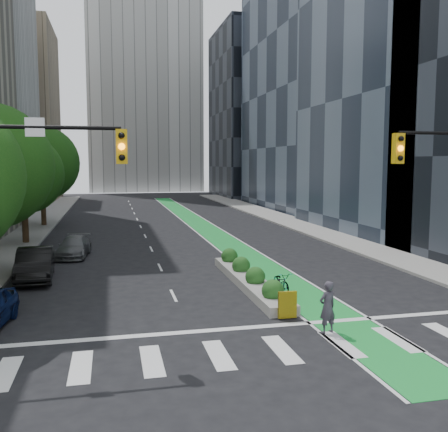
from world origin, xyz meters
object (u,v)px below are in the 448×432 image
bicycle (281,282)px  median_planter (249,278)px  parked_car_left_far (74,247)px  cyclist (327,307)px  parked_car_left_mid (35,264)px

bicycle → median_planter: bearing=122.9°
parked_car_left_far → bicycle: bearing=-42.9°
cyclist → parked_car_left_mid: (-10.78, 10.35, -0.12)m
cyclist → median_planter: bearing=-100.1°
parked_car_left_far → parked_car_left_mid: bearing=-98.2°
parked_car_left_mid → parked_car_left_far: size_ratio=1.13×
median_planter → bicycle: (1.07, -1.52, 0.09)m
bicycle → parked_car_left_mid: bearing=153.7°
median_planter → parked_car_left_far: size_ratio=2.43×
bicycle → parked_car_left_mid: size_ratio=0.37×
parked_car_left_far → cyclist: bearing=-54.6°
parked_car_left_mid → parked_car_left_far: bearing=72.4°
median_planter → parked_car_left_far: (-8.54, 9.28, 0.24)m
bicycle → parked_car_left_far: size_ratio=0.42×
cyclist → parked_car_left_mid: bearing=-60.5°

